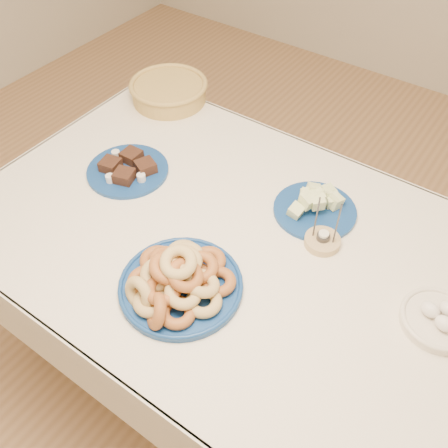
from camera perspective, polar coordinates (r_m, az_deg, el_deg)
The scene contains 8 objects.
ground at distance 2.15m, azimuth 0.79°, elevation -14.91°, with size 5.00×5.00×0.00m, color #996F48.
dining_table at distance 1.62m, azimuth 1.03°, elevation -3.96°, with size 1.71×1.11×0.75m.
donut_platter at distance 1.38m, azimuth -5.23°, elevation -6.48°, with size 0.45×0.45×0.16m.
melon_plate at distance 1.62m, azimuth 10.50°, elevation 2.24°, with size 0.35×0.35×0.09m.
brownie_plate at distance 1.77m, azimuth -10.95°, elevation 6.19°, with size 0.30×0.30×0.05m.
wicker_basket at distance 2.10m, azimuth -6.32°, elevation 14.92°, with size 0.39×0.39×0.08m.
candle_holder at distance 1.53m, azimuth 11.19°, elevation -1.84°, with size 0.12×0.12×0.18m.
egg_bowl at distance 1.44m, azimuth 23.30°, elevation -9.95°, with size 0.24×0.24×0.07m.
Camera 1 is at (0.57, -0.85, 1.89)m, focal length 40.00 mm.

